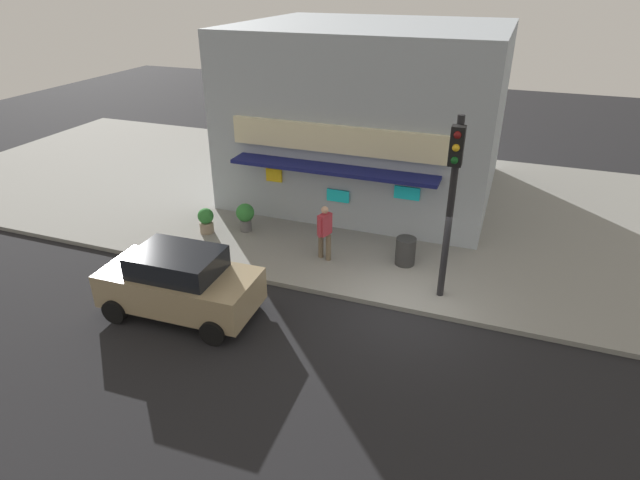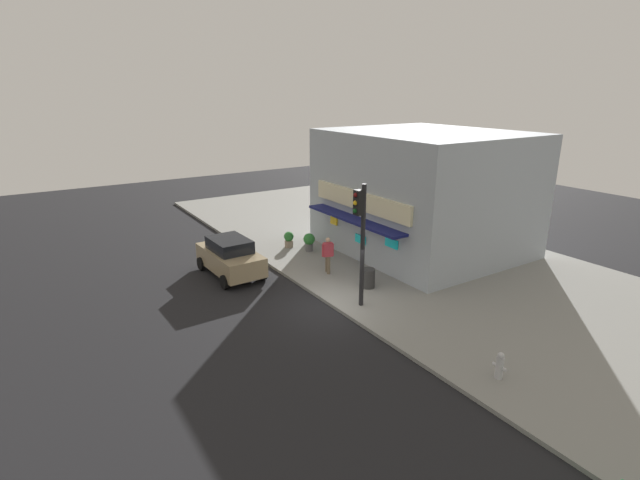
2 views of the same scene
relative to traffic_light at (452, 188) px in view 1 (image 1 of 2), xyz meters
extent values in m
plane|color=black|center=(-0.84, -0.86, -3.30)|extent=(63.92, 63.92, 0.00)
cube|color=gray|center=(-0.84, 5.92, -3.23)|extent=(42.62, 13.56, 0.14)
cube|color=#9EA8B2|center=(-4.05, 7.25, -0.04)|extent=(9.47, 8.27, 6.23)
cube|color=beige|center=(-4.05, 3.04, -0.02)|extent=(7.20, 0.16, 0.89)
cube|color=navy|center=(-4.05, 2.69, -0.91)|extent=(6.82, 0.90, 0.12)
cube|color=yellow|center=(-6.27, 3.06, -1.51)|extent=(0.58, 0.08, 0.45)
cube|color=#19D8E5|center=(-3.95, 3.06, -1.95)|extent=(0.77, 0.08, 0.41)
cube|color=#19D8E5|center=(-1.66, 3.06, -1.53)|extent=(0.82, 0.08, 0.41)
cylinder|color=black|center=(0.00, 0.11, -0.70)|extent=(0.18, 0.18, 4.92)
cube|color=black|center=(0.00, -0.14, 1.08)|extent=(0.32, 0.28, 0.95)
sphere|color=maroon|center=(0.00, -0.29, 1.38)|extent=(0.18, 0.18, 0.18)
sphere|color=yellow|center=(0.00, -0.29, 1.08)|extent=(0.18, 0.18, 0.18)
sphere|color=#0F4C19|center=(0.00, -0.29, 0.78)|extent=(0.18, 0.18, 0.18)
cylinder|color=#2D2D2D|center=(-1.27, 1.46, -2.73)|extent=(0.60, 0.60, 0.85)
cylinder|color=brown|center=(-3.79, 0.98, -2.74)|extent=(0.20, 0.20, 0.82)
cylinder|color=brown|center=(-3.51, 0.89, -2.74)|extent=(0.20, 0.20, 0.82)
cube|color=#B2333F|center=(-3.65, 0.93, -2.00)|extent=(0.36, 0.49, 0.66)
sphere|color=tan|center=(-3.65, 0.93, -1.54)|extent=(0.22, 0.22, 0.22)
cylinder|color=#B2333F|center=(-3.72, 0.70, -2.04)|extent=(0.13, 0.13, 0.59)
cylinder|color=#B2333F|center=(-3.58, 1.16, -2.04)|extent=(0.13, 0.13, 0.59)
cylinder|color=gray|center=(-7.99, 1.26, -2.97)|extent=(0.46, 0.46, 0.38)
sphere|color=#2D7A33|center=(-7.99, 1.26, -2.56)|extent=(0.53, 0.53, 0.53)
cylinder|color=#59595B|center=(-6.82, 1.84, -2.96)|extent=(0.39, 0.39, 0.40)
sphere|color=#2D7A33|center=(-6.82, 1.84, -2.50)|extent=(0.62, 0.62, 0.62)
cube|color=#9E8966|center=(-6.21, -2.87, -2.53)|extent=(4.05, 1.97, 0.89)
cube|color=black|center=(-6.21, -2.87, -1.80)|extent=(2.21, 1.62, 0.57)
cylinder|color=black|center=(-4.84, -1.90, -2.98)|extent=(0.65, 0.24, 0.64)
cylinder|color=black|center=(-4.78, -3.75, -2.98)|extent=(0.65, 0.24, 0.64)
cylinder|color=black|center=(-7.64, -1.99, -2.98)|extent=(0.65, 0.24, 0.64)
cylinder|color=black|center=(-7.58, -3.84, -2.98)|extent=(0.65, 0.24, 0.64)
camera|label=1|loc=(1.18, -12.45, 4.70)|focal=29.68mm
camera|label=2|loc=(13.78, -10.69, 5.12)|focal=26.73mm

